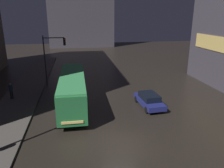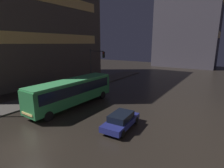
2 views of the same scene
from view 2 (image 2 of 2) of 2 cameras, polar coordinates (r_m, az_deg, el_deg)
ground_plane at (r=14.75m, az=-26.06°, el=-17.73°), size 120.00×120.00×0.00m
sidewalk_left at (r=26.86m, az=-17.57°, el=-2.99°), size 4.00×48.00×0.15m
building_left_tower at (r=37.84m, az=-25.02°, el=19.39°), size 10.07×29.15×24.28m
building_far_backdrop at (r=62.46m, az=23.56°, el=18.82°), size 18.07×12.00×29.16m
bus_near at (r=20.78m, az=-12.73°, el=-1.95°), size 2.52×11.39×3.17m
car_taxi at (r=15.55m, az=2.96°, el=-11.75°), size 2.13×4.39×1.35m
pedestrian_near at (r=27.47m, az=-18.30°, el=-0.26°), size 0.55×0.55×1.76m
traffic_light_main at (r=27.34m, az=-5.53°, el=6.84°), size 2.80×0.35×6.41m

